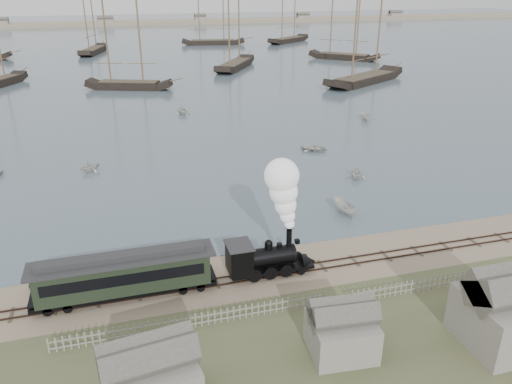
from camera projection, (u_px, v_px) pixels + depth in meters
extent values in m
plane|color=tan|center=(258.00, 263.00, 42.24)|extent=(600.00, 600.00, 0.00)
cube|color=#4A5A69|center=(135.00, 42.00, 192.47)|extent=(600.00, 336.00, 0.06)
cube|color=#32221B|center=(267.00, 277.00, 39.99)|extent=(120.00, 0.08, 0.12)
cube|color=#32221B|center=(263.00, 271.00, 40.88)|extent=(120.00, 0.08, 0.12)
cube|color=#3D3127|center=(265.00, 275.00, 40.46)|extent=(120.00, 1.80, 0.06)
cube|color=tan|center=(126.00, 25.00, 263.18)|extent=(500.00, 20.00, 1.80)
cube|color=black|center=(271.00, 267.00, 40.31)|extent=(6.82, 2.01, 0.25)
cylinder|color=black|center=(266.00, 257.00, 39.82)|extent=(4.21, 1.50, 1.50)
cube|color=black|center=(239.00, 259.00, 39.17)|extent=(1.81, 2.21, 2.31)
cube|color=#2D2D2F|center=(239.00, 245.00, 38.70)|extent=(2.01, 2.41, 0.12)
cylinder|color=black|center=(289.00, 239.00, 39.77)|extent=(0.44, 0.44, 1.61)
sphere|color=black|center=(269.00, 244.00, 39.41)|extent=(0.64, 0.64, 0.64)
cone|color=black|center=(308.00, 262.00, 41.17)|extent=(1.40, 2.01, 2.01)
cube|color=black|center=(297.00, 241.00, 40.08)|extent=(0.35, 0.35, 0.35)
cube|color=black|center=(126.00, 289.00, 37.42)|extent=(13.46, 2.21, 0.34)
cube|color=black|center=(124.00, 274.00, 36.89)|extent=(12.50, 2.40, 2.40)
cube|color=black|center=(125.00, 280.00, 35.72)|extent=(11.53, 0.06, 0.87)
cube|color=black|center=(123.00, 263.00, 37.88)|extent=(11.53, 0.06, 0.87)
cube|color=#2D2D2F|center=(122.00, 259.00, 36.40)|extent=(13.46, 2.60, 0.17)
cube|color=#2D2D2F|center=(122.00, 256.00, 36.29)|extent=(12.02, 1.15, 0.43)
imported|color=beige|center=(58.00, 280.00, 39.03)|extent=(3.16, 4.30, 0.86)
imported|color=beige|center=(90.00, 166.00, 61.94)|extent=(3.33, 3.45, 1.40)
imported|color=beige|center=(344.00, 207.00, 50.84)|extent=(3.55, 1.82, 1.31)
imported|color=beige|center=(315.00, 148.00, 69.48)|extent=(4.12, 4.44, 0.75)
imported|color=beige|center=(356.00, 173.00, 59.81)|extent=(3.55, 3.44, 1.43)
imported|color=beige|center=(365.00, 116.00, 84.77)|extent=(3.24, 1.62, 1.20)
imported|color=beige|center=(182.00, 110.00, 88.13)|extent=(3.78, 3.51, 1.64)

